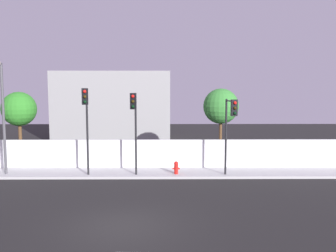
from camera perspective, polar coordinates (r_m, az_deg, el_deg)
The scene contains 11 objects.
ground_plane at distance 13.88m, azimuth -7.30°, elevation -15.85°, with size 80.00×80.00×0.00m, color black.
sidewalk at distance 21.66m, azimuth -4.71°, elevation -7.64°, with size 36.00×2.40×0.15m, color #B3B3B3.
perimeter_wall at distance 22.72m, azimuth -4.49°, elevation -4.49°, with size 36.00×0.18×1.80m, color silver.
traffic_light_left at distance 20.27m, azimuth -13.18°, elevation 2.06°, with size 0.42×1.45×5.08m.
traffic_light_center at distance 20.06m, azimuth 10.11°, elevation 0.91°, with size 0.45×1.54×4.46m.
traffic_light_right at distance 19.97m, azimuth -5.48°, elevation 1.59°, with size 0.35×1.22×4.81m.
street_lamp_curbside at distance 22.37m, azimuth -25.37°, elevation 2.56°, with size 0.89×2.10×6.54m.
fire_hydrant at distance 21.00m, azimuth 1.33°, elevation -6.71°, with size 0.44×0.26×0.76m.
roadside_tree_leftmost at distance 25.84m, azimuth -23.06°, elevation 2.50°, with size 2.32×2.32×5.01m.
roadside_tree_midleft at distance 24.15m, azimuth 8.60°, elevation 3.15°, with size 2.41×2.41×5.23m.
low_building_distant at distance 36.71m, azimuth -8.77°, elevation 3.22°, with size 11.54×6.00×6.94m, color #959595.
Camera 1 is at (1.59, -12.80, 5.13)m, focal length 37.47 mm.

